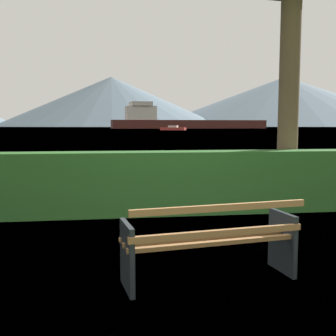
{
  "coord_description": "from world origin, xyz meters",
  "views": [
    {
      "loc": [
        -1.0,
        -4.08,
        1.63
      ],
      "look_at": [
        0.0,
        3.12,
        0.87
      ],
      "focal_mm": 43.45,
      "sensor_mm": 36.0,
      "label": 1
    }
  ],
  "objects": [
    {
      "name": "hedge_row",
      "position": [
        0.0,
        3.3,
        0.58
      ],
      "size": [
        12.0,
        0.64,
        1.15
      ],
      "primitive_type": "cube",
      "color": "#285B23",
      "rests_on": "ground_plane"
    },
    {
      "name": "water_surface",
      "position": [
        0.0,
        308.08,
        0.0
      ],
      "size": [
        620.0,
        620.0,
        0.0
      ],
      "primitive_type": "plane",
      "color": "#6B8EA3",
      "rests_on": "ground_plane"
    },
    {
      "name": "distant_hills",
      "position": [
        42.92,
        560.57,
        35.21
      ],
      "size": [
        864.75,
        388.35,
        74.5
      ],
      "color": "slate",
      "rests_on": "ground_plane"
    },
    {
      "name": "park_bench",
      "position": [
        0.01,
        -0.06,
        0.43
      ],
      "size": [
        1.9,
        0.84,
        0.87
      ],
      "color": "olive",
      "rests_on": "ground_plane"
    },
    {
      "name": "sailboat_mid",
      "position": [
        19.03,
        127.63,
        0.57
      ],
      "size": [
        8.62,
        6.06,
        1.56
      ],
      "color": "#B2332D",
      "rests_on": "water_surface"
    },
    {
      "name": "ground_plane",
      "position": [
        0.0,
        0.0,
        0.0
      ],
      "size": [
        1400.0,
        1400.0,
        0.0
      ],
      "primitive_type": "plane",
      "color": "#567A38"
    },
    {
      "name": "cargo_ship_large",
      "position": [
        32.59,
        199.57,
        3.65
      ],
      "size": [
        79.98,
        19.12,
        13.04
      ],
      "color": "#471E19",
      "rests_on": "water_surface"
    }
  ]
}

